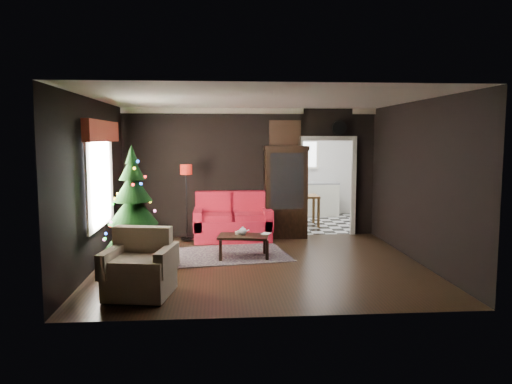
{
  "coord_description": "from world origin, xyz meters",
  "views": [
    {
      "loc": [
        -0.7,
        -8.21,
        2.15
      ],
      "look_at": [
        0.0,
        0.9,
        1.15
      ],
      "focal_mm": 34.45,
      "sensor_mm": 36.0,
      "label": 1
    }
  ],
  "objects": [
    {
      "name": "wall_front",
      "position": [
        0.0,
        -2.5,
        1.4
      ],
      "size": [
        5.5,
        0.0,
        5.5
      ],
      "primitive_type": "plane",
      "rotation": [
        -1.57,
        0.0,
        0.0
      ],
      "color": "black",
      "rests_on": "ground"
    },
    {
      "name": "wall_clock",
      "position": [
        1.95,
        2.45,
        2.38
      ],
      "size": [
        0.32,
        0.32,
        0.06
      ],
      "primitive_type": "cylinder",
      "color": "white",
      "rests_on": "wall_back"
    },
    {
      "name": "wall_back",
      "position": [
        0.0,
        2.5,
        1.4
      ],
      "size": [
        5.5,
        0.0,
        5.5
      ],
      "primitive_type": "plane",
      "rotation": [
        1.57,
        0.0,
        0.0
      ],
      "color": "black",
      "rests_on": "ground"
    },
    {
      "name": "kitchen_counter",
      "position": [
        1.7,
        5.2,
        0.45
      ],
      "size": [
        1.8,
        0.6,
        0.9
      ],
      "primitive_type": "cube",
      "color": "white",
      "rests_on": "ground"
    },
    {
      "name": "coffee_table",
      "position": [
        -0.26,
        0.48,
        0.21
      ],
      "size": [
        0.96,
        0.66,
        0.4
      ],
      "primitive_type": null,
      "rotation": [
        0.0,
        0.0,
        -0.15
      ],
      "color": "black",
      "rests_on": "rug"
    },
    {
      "name": "book",
      "position": [
        0.09,
        0.59,
        0.51
      ],
      "size": [
        0.14,
        0.07,
        0.2
      ],
      "primitive_type": "imported",
      "rotation": [
        0.0,
        0.0,
        -0.42
      ],
      "color": "tan",
      "rests_on": "coffee_table"
    },
    {
      "name": "ceiling",
      "position": [
        0.0,
        0.0,
        2.8
      ],
      "size": [
        5.5,
        5.5,
        0.0
      ],
      "primitive_type": "plane",
      "rotation": [
        3.14,
        0.0,
        0.0
      ],
      "color": "white",
      "rests_on": "ground"
    },
    {
      "name": "valance",
      "position": [
        -2.63,
        0.2,
        2.27
      ],
      "size": [
        0.12,
        2.1,
        0.35
      ],
      "primitive_type": "cube",
      "color": "maroon",
      "rests_on": "wall_left"
    },
    {
      "name": "teapot",
      "position": [
        -0.27,
        0.49,
        0.49
      ],
      "size": [
        0.2,
        0.2,
        0.15
      ],
      "primitive_type": null,
      "rotation": [
        0.0,
        0.0,
        -0.28
      ],
      "color": "white",
      "rests_on": "coffee_table"
    },
    {
      "name": "rug",
      "position": [
        -0.53,
        0.72,
        0.01
      ],
      "size": [
        2.36,
        1.87,
        0.01
      ],
      "primitive_type": "cube",
      "rotation": [
        0.0,
        0.0,
        0.15
      ],
      "color": "#5B4650",
      "rests_on": "ground"
    },
    {
      "name": "kitchen_window",
      "position": [
        1.7,
        5.45,
        1.7
      ],
      "size": [
        0.7,
        0.06,
        0.7
      ],
      "primitive_type": "cube",
      "color": "white",
      "rests_on": "ground"
    },
    {
      "name": "wall_right",
      "position": [
        2.75,
        0.0,
        1.4
      ],
      "size": [
        0.0,
        5.5,
        5.5
      ],
      "primitive_type": "plane",
      "rotation": [
        1.57,
        0.0,
        -1.57
      ],
      "color": "black",
      "rests_on": "ground"
    },
    {
      "name": "wall_left",
      "position": [
        -2.75,
        0.0,
        1.4
      ],
      "size": [
        0.0,
        5.5,
        5.5
      ],
      "primitive_type": "plane",
      "rotation": [
        1.57,
        0.0,
        1.57
      ],
      "color": "black",
      "rests_on": "ground"
    },
    {
      "name": "kitchen_table",
      "position": [
        1.4,
        3.7,
        0.38
      ],
      "size": [
        0.7,
        0.7,
        0.75
      ],
      "primitive_type": null,
      "color": "brown",
      "rests_on": "ground"
    },
    {
      "name": "floor",
      "position": [
        0.0,
        0.0,
        0.0
      ],
      "size": [
        5.5,
        5.5,
        0.0
      ],
      "primitive_type": "plane",
      "color": "black",
      "rests_on": "ground"
    },
    {
      "name": "christmas_tree",
      "position": [
        -2.12,
        -0.03,
        1.05
      ],
      "size": [
        1.12,
        1.12,
        1.87
      ],
      "primitive_type": null,
      "rotation": [
        0.0,
        0.0,
        0.16
      ],
      "color": "black",
      "rests_on": "ground"
    },
    {
      "name": "curio_cabinet",
      "position": [
        0.75,
        2.27,
        0.95
      ],
      "size": [
        0.9,
        0.45,
        1.9
      ],
      "primitive_type": null,
      "color": "black",
      "rests_on": "ground"
    },
    {
      "name": "cup_a",
      "position": [
        -0.33,
        0.7,
        0.44
      ],
      "size": [
        0.07,
        0.07,
        0.05
      ],
      "primitive_type": "cylinder",
      "rotation": [
        0.0,
        0.0,
        0.24
      ],
      "color": "silver",
      "rests_on": "coffee_table"
    },
    {
      "name": "cup_b",
      "position": [
        -0.38,
        0.58,
        0.44
      ],
      "size": [
        0.08,
        0.08,
        0.06
      ],
      "primitive_type": "cylinder",
      "rotation": [
        0.0,
        0.0,
        -0.41
      ],
      "color": "white",
      "rests_on": "coffee_table"
    },
    {
      "name": "floor_lamp",
      "position": [
        -1.37,
        2.0,
        0.83
      ],
      "size": [
        0.31,
        0.31,
        1.57
      ],
      "primitive_type": null,
      "rotation": [
        0.0,
        0.0,
        0.22
      ],
      "color": "black",
      "rests_on": "ground"
    },
    {
      "name": "armchair",
      "position": [
        -1.78,
        -1.57,
        0.46
      ],
      "size": [
        1.01,
        1.01,
        0.89
      ],
      "primitive_type": null,
      "rotation": [
        0.0,
        0.0,
        -0.18
      ],
      "color": "tan",
      "rests_on": "ground"
    },
    {
      "name": "loveseat",
      "position": [
        -0.4,
        2.05,
        0.5
      ],
      "size": [
        1.7,
        0.9,
        1.0
      ],
      "primitive_type": null,
      "color": "maroon",
      "rests_on": "ground"
    },
    {
      "name": "kitchen_floor",
      "position": [
        1.7,
        4.0,
        0.0
      ],
      "size": [
        3.0,
        3.0,
        0.0
      ],
      "primitive_type": "plane",
      "color": "silver",
      "rests_on": "ground"
    },
    {
      "name": "left_window",
      "position": [
        -2.71,
        0.2,
        1.45
      ],
      "size": [
        0.05,
        1.6,
        1.4
      ],
      "primitive_type": "cube",
      "color": "white",
      "rests_on": "wall_left"
    },
    {
      "name": "doorway",
      "position": [
        1.7,
        2.5,
        1.05
      ],
      "size": [
        1.1,
        0.1,
        2.1
      ],
      "primitive_type": null,
      "color": "white",
      "rests_on": "ground"
    },
    {
      "name": "painting",
      "position": [
        0.75,
        2.46,
        2.25
      ],
      "size": [
        0.62,
        0.05,
        0.52
      ],
      "primitive_type": "cube",
      "color": "#A9784C",
      "rests_on": "wall_back"
    }
  ]
}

